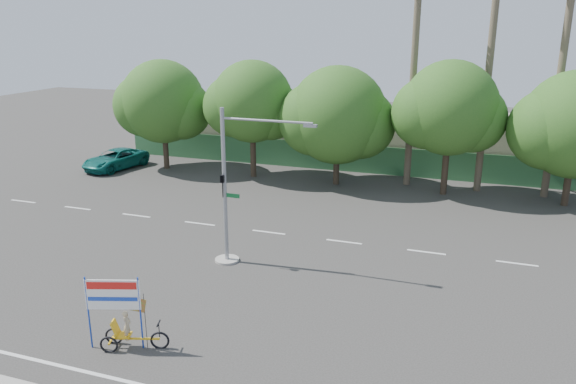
% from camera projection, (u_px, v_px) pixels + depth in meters
% --- Properties ---
extents(ground, '(120.00, 120.00, 0.00)m').
position_uv_depth(ground, '(242.00, 310.00, 21.19)').
color(ground, '#33302D').
rests_on(ground, ground).
extents(fence, '(38.00, 0.08, 2.00)m').
position_uv_depth(fence, '(362.00, 159.00, 40.34)').
color(fence, '#336B3D').
rests_on(fence, ground).
extents(building_left, '(12.00, 8.00, 4.00)m').
position_uv_depth(building_left, '(257.00, 127.00, 47.26)').
color(building_left, beige).
rests_on(building_left, ground).
extents(building_right, '(14.00, 8.00, 3.60)m').
position_uv_depth(building_right, '(481.00, 144.00, 41.66)').
color(building_right, beige).
rests_on(building_right, ground).
extents(tree_far_left, '(7.14, 6.00, 7.96)m').
position_uv_depth(tree_far_left, '(162.00, 104.00, 40.50)').
color(tree_far_left, '#473828').
rests_on(tree_far_left, ground).
extents(tree_left, '(6.66, 5.60, 8.07)m').
position_uv_depth(tree_left, '(252.00, 105.00, 38.22)').
color(tree_left, '#473828').
rests_on(tree_left, ground).
extents(tree_center, '(7.62, 6.40, 7.85)m').
position_uv_depth(tree_center, '(337.00, 118.00, 36.50)').
color(tree_center, '#473828').
rests_on(tree_center, ground).
extents(tree_right, '(6.90, 5.80, 8.36)m').
position_uv_depth(tree_right, '(449.00, 111.00, 34.08)').
color(tree_right, '#473828').
rests_on(tree_right, ground).
extents(tree_far_right, '(7.38, 6.20, 7.94)m').
position_uv_depth(tree_far_right, '(575.00, 128.00, 32.05)').
color(tree_far_right, '#473828').
rests_on(tree_far_right, ground).
extents(palm_tall, '(3.73, 3.79, 17.45)m').
position_uv_depth(palm_tall, '(494.00, 22.00, 33.28)').
color(palm_tall, '#70604C').
rests_on(palm_tall, ground).
extents(palm_mid, '(3.73, 3.79, 15.45)m').
position_uv_depth(palm_mid, '(565.00, 41.00, 32.33)').
color(palm_mid, '#70604C').
rests_on(palm_mid, ground).
extents(palm_short, '(3.73, 3.79, 14.45)m').
position_uv_depth(palm_short, '(415.00, 48.00, 35.16)').
color(palm_short, '#70604C').
rests_on(palm_short, ground).
extents(traffic_signal, '(4.72, 1.10, 7.00)m').
position_uv_depth(traffic_signal, '(231.00, 201.00, 24.64)').
color(traffic_signal, gray).
rests_on(traffic_signal, ground).
extents(trike_billboard, '(2.55, 1.09, 2.61)m').
position_uv_depth(trike_billboard, '(123.00, 320.00, 18.45)').
color(trike_billboard, black).
rests_on(trike_billboard, ground).
extents(pickup_truck, '(3.38, 5.53, 1.43)m').
position_uv_depth(pickup_truck, '(115.00, 159.00, 41.51)').
color(pickup_truck, '#0E6259').
rests_on(pickup_truck, ground).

